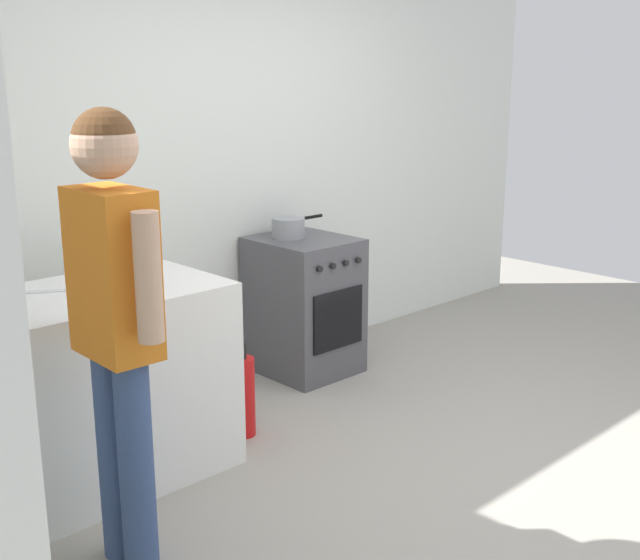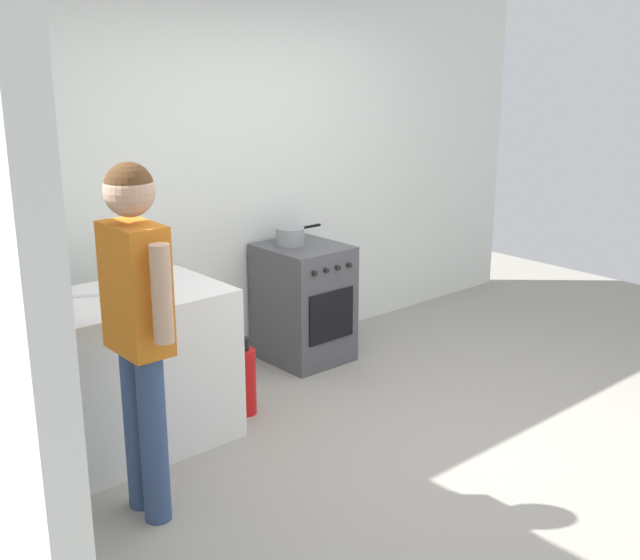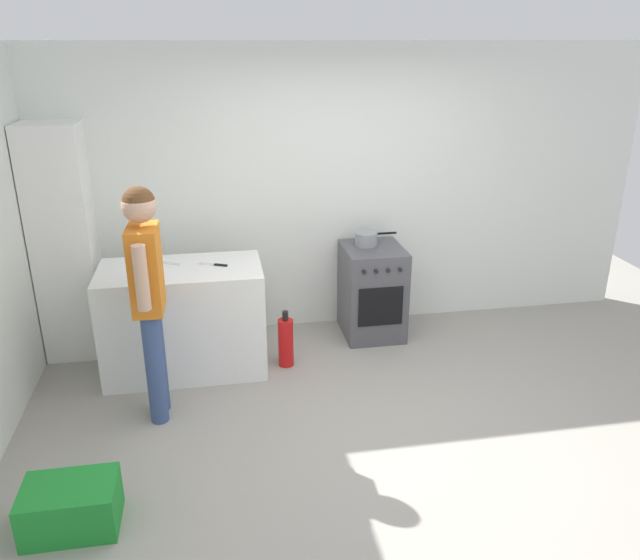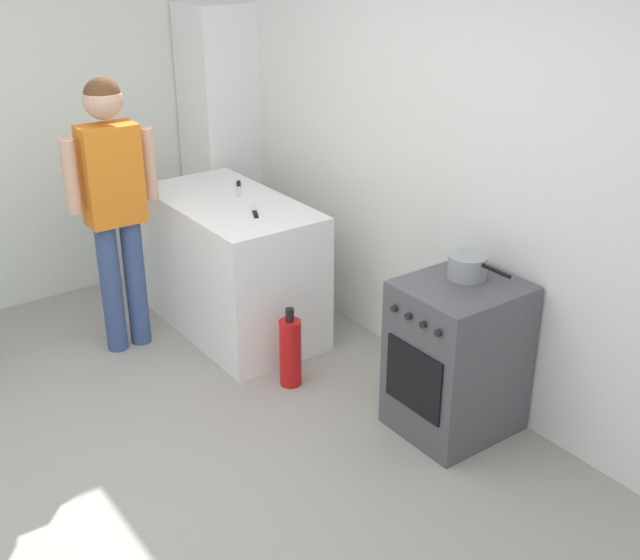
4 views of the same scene
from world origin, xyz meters
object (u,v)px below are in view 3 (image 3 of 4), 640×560
(knife_utility, at_px, (214,265))
(recycling_crate_lower, at_px, (71,507))
(oven_left, at_px, (372,291))
(larder_cabinet, at_px, (65,244))
(fire_extinguisher, at_px, (286,342))
(person, at_px, (147,284))
(pot, at_px, (366,239))
(knife_bread, at_px, (160,262))

(knife_utility, bearing_deg, recycling_crate_lower, -116.11)
(oven_left, bearing_deg, larder_cabinet, 177.79)
(knife_utility, height_order, larder_cabinet, larder_cabinet)
(knife_utility, height_order, fire_extinguisher, knife_utility)
(knife_utility, relative_size, person, 0.14)
(oven_left, bearing_deg, fire_extinguisher, -151.22)
(pot, xyz_separation_m, fire_extinguisher, (-0.82, -0.56, -0.70))
(recycling_crate_lower, relative_size, larder_cabinet, 0.26)
(pot, distance_m, recycling_crate_lower, 3.27)
(pot, bearing_deg, recycling_crate_lower, -135.30)
(oven_left, relative_size, fire_extinguisher, 1.70)
(person, bearing_deg, oven_left, 29.44)
(recycling_crate_lower, bearing_deg, fire_extinguisher, 49.40)
(pot, xyz_separation_m, knife_utility, (-1.38, -0.44, -0.01))
(knife_utility, xyz_separation_m, larder_cabinet, (-1.22, 0.46, 0.10))
(pot, relative_size, recycling_crate_lower, 0.74)
(oven_left, height_order, person, person)
(recycling_crate_lower, bearing_deg, pot, 44.70)
(pot, bearing_deg, larder_cabinet, 179.53)
(knife_bread, xyz_separation_m, person, (-0.02, -0.85, 0.14))
(knife_bread, relative_size, larder_cabinet, 0.16)
(oven_left, distance_m, recycling_crate_lower, 3.17)
(person, height_order, fire_extinguisher, person)
(person, relative_size, fire_extinguisher, 3.44)
(pot, bearing_deg, oven_left, -58.79)
(pot, relative_size, larder_cabinet, 0.19)
(oven_left, height_order, knife_bread, knife_bread)
(knife_bread, bearing_deg, pot, 9.17)
(knife_utility, bearing_deg, oven_left, 14.06)
(pot, height_order, larder_cabinet, larder_cabinet)
(knife_bread, relative_size, recycling_crate_lower, 0.61)
(recycling_crate_lower, bearing_deg, oven_left, 43.04)
(oven_left, distance_m, knife_bread, 1.93)
(knife_bread, bearing_deg, recycling_crate_lower, -102.91)
(knife_bread, height_order, person, person)
(knife_utility, distance_m, person, 0.85)
(knife_bread, relative_size, fire_extinguisher, 0.64)
(oven_left, height_order, larder_cabinet, larder_cabinet)
(oven_left, xyz_separation_m, person, (-1.88, -1.06, 0.62))
(oven_left, bearing_deg, recycling_crate_lower, -136.96)
(fire_extinguisher, relative_size, larder_cabinet, 0.25)
(oven_left, xyz_separation_m, recycling_crate_lower, (-2.31, -2.15, -0.29))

